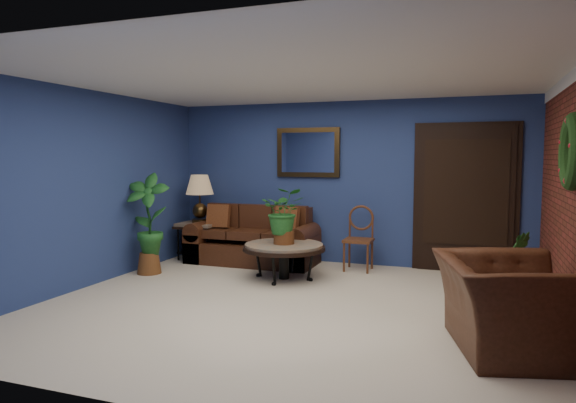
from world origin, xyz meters
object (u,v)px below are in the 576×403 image
(side_chair, at_px, (359,234))
(coffee_table, at_px, (284,248))
(sofa, at_px, (254,244))
(table_lamp, at_px, (200,193))
(end_table, at_px, (200,231))
(armchair, at_px, (508,305))

(side_chair, bearing_deg, coffee_table, -132.42)
(sofa, relative_size, coffee_table, 1.77)
(sofa, height_order, coffee_table, sofa)
(table_lamp, bearing_deg, side_chair, 1.53)
(end_table, xyz_separation_m, armchair, (4.45, -2.64, -0.06))
(end_table, height_order, table_lamp, table_lamp)
(coffee_table, bearing_deg, side_chair, 47.57)
(table_lamp, xyz_separation_m, side_chair, (2.60, 0.07, -0.54))
(side_chair, xyz_separation_m, armchair, (1.85, -2.71, -0.14))
(end_table, bearing_deg, side_chair, 1.53)
(end_table, height_order, armchair, armchair)
(table_lamp, bearing_deg, armchair, -30.68)
(coffee_table, height_order, table_lamp, table_lamp)
(sofa, xyz_separation_m, coffee_table, (0.82, -0.87, 0.13))
(sofa, relative_size, armchair, 1.63)
(table_lamp, bearing_deg, end_table, -135.00)
(sofa, relative_size, end_table, 3.05)
(end_table, height_order, side_chair, side_chair)
(armchair, bearing_deg, side_chair, 19.41)
(table_lamp, relative_size, side_chair, 0.79)
(end_table, bearing_deg, coffee_table, -25.74)
(coffee_table, distance_m, table_lamp, 2.06)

